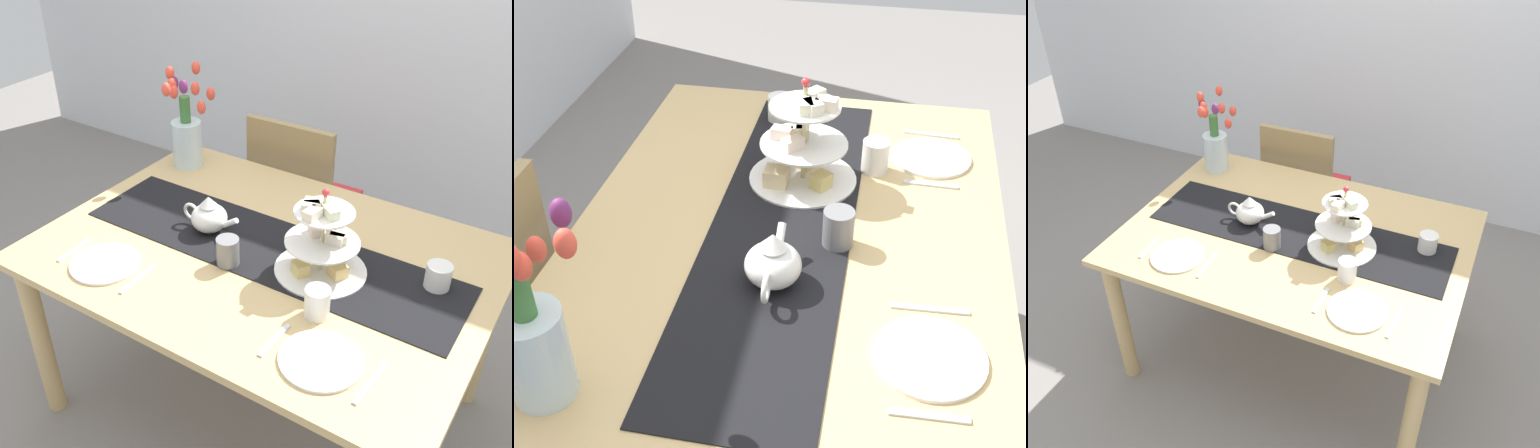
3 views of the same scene
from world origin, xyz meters
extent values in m
plane|color=gray|center=(0.00, 0.00, 0.00)|extent=(8.00, 8.00, 0.00)
cube|color=tan|center=(0.00, 0.00, 0.73)|extent=(1.51, 1.08, 0.03)
cylinder|color=tan|center=(0.69, -0.47, 0.36)|extent=(0.07, 0.07, 0.72)
cylinder|color=tan|center=(0.69, 0.47, 0.36)|extent=(0.07, 0.07, 0.72)
cylinder|color=#9C8254|center=(-0.10, 0.67, 0.21)|extent=(0.04, 0.04, 0.41)
cube|color=black|center=(0.00, 0.02, 0.75)|extent=(1.36, 0.36, 0.00)
cylinder|color=beige|center=(0.21, 0.00, 0.89)|extent=(0.01, 0.01, 0.28)
cylinder|color=white|center=(0.21, 0.00, 0.75)|extent=(0.30, 0.30, 0.01)
cylinder|color=white|center=(0.21, 0.00, 0.86)|extent=(0.24, 0.24, 0.01)
cylinder|color=white|center=(0.21, 0.00, 0.97)|extent=(0.19, 0.19, 0.01)
cube|color=#EEC473|center=(0.27, 0.00, 0.78)|extent=(0.07, 0.07, 0.04)
cube|color=beige|center=(0.16, 0.07, 0.78)|extent=(0.06, 0.07, 0.05)
cube|color=#E4C973|center=(0.17, -0.06, 0.78)|extent=(0.07, 0.07, 0.04)
cube|color=beige|center=(0.25, 0.01, 0.88)|extent=(0.06, 0.04, 0.03)
cube|color=beige|center=(0.26, 0.03, 0.88)|extent=(0.06, 0.05, 0.03)
cube|color=#F1DACB|center=(0.23, 0.06, 0.88)|extent=(0.04, 0.06, 0.03)
cube|color=#F4DAC3|center=(0.17, 0.02, 0.88)|extent=(0.07, 0.07, 0.03)
cube|color=beige|center=(0.18, -0.01, 0.99)|extent=(0.06, 0.05, 0.03)
cube|color=#EBE7C6|center=(0.18, -0.03, 0.99)|extent=(0.07, 0.06, 0.03)
cube|color=#F4E3CA|center=(0.20, -0.06, 0.99)|extent=(0.04, 0.06, 0.03)
cube|color=beige|center=(0.24, -0.02, 0.99)|extent=(0.07, 0.06, 0.03)
sphere|color=red|center=(0.21, 0.00, 1.04)|extent=(0.02, 0.02, 0.02)
ellipsoid|color=white|center=(-0.23, 0.00, 0.80)|extent=(0.13, 0.13, 0.10)
cone|color=white|center=(-0.23, 0.00, 0.87)|extent=(0.06, 0.06, 0.04)
cylinder|color=white|center=(-0.14, 0.00, 0.81)|extent=(0.07, 0.02, 0.06)
torus|color=white|center=(-0.31, 0.00, 0.80)|extent=(0.07, 0.01, 0.07)
cylinder|color=silver|center=(-0.62, 0.37, 0.85)|extent=(0.13, 0.13, 0.20)
cylinder|color=#3D7538|center=(-0.62, 0.37, 1.00)|extent=(0.04, 0.04, 0.12)
ellipsoid|color=#EF4C38|center=(-0.54, 0.37, 1.03)|extent=(0.04, 0.04, 0.06)
ellipsoid|color=#EF4C38|center=(-0.64, 0.33, 1.08)|extent=(0.04, 0.04, 0.06)
ellipsoid|color=#EF4C38|center=(-0.62, 0.26, 1.12)|extent=(0.04, 0.04, 0.06)
ellipsoid|color=#6B2860|center=(-0.56, 0.29, 1.13)|extent=(0.04, 0.04, 0.06)
cylinder|color=white|center=(0.56, 0.13, 0.79)|extent=(0.08, 0.08, 0.08)
cylinder|color=white|center=(-0.40, -0.35, 0.75)|extent=(0.23, 0.23, 0.01)
cube|color=silver|center=(-0.54, -0.35, 0.75)|extent=(0.02, 0.15, 0.01)
cube|color=silver|center=(-0.25, -0.35, 0.75)|extent=(0.02, 0.17, 0.01)
cylinder|color=white|center=(0.40, -0.35, 0.75)|extent=(0.23, 0.23, 0.01)
cube|color=silver|center=(0.25, -0.35, 0.75)|extent=(0.02, 0.15, 0.01)
cube|color=silver|center=(0.54, -0.35, 0.75)|extent=(0.03, 0.17, 0.01)
cylinder|color=slate|center=(-0.06, -0.13, 0.80)|extent=(0.08, 0.08, 0.09)
cylinder|color=white|center=(0.30, -0.19, 0.79)|extent=(0.08, 0.08, 0.09)
camera|label=1|loc=(0.88, -1.41, 1.92)|focal=41.89mm
camera|label=2|loc=(-1.39, -0.22, 1.78)|focal=47.87mm
camera|label=3|loc=(0.78, -1.86, 2.25)|focal=39.49mm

